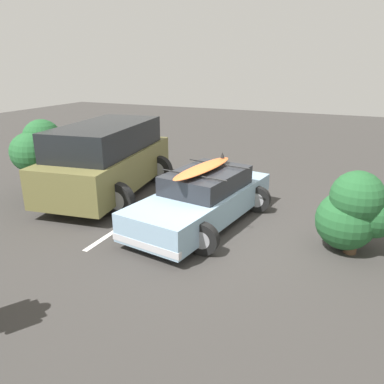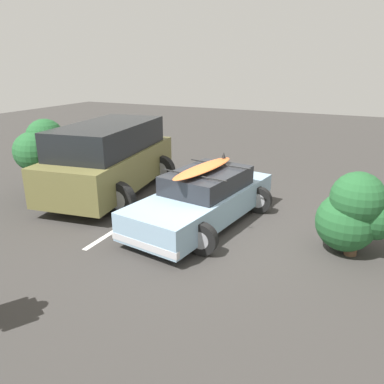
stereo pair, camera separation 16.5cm
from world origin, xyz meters
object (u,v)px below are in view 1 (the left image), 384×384
bush_near_left (354,212)px  bush_near_right (39,149)px  sedan_car (203,198)px  suv_car (108,159)px

bush_near_left → bush_near_right: bush_near_right is taller
bush_near_left → bush_near_right: bearing=1.6°
sedan_car → suv_car: size_ratio=0.89×
sedan_car → suv_car: suv_car is taller
sedan_car → bush_near_right: 4.71m
bush_near_right → suv_car: bearing=-141.9°
suv_car → bush_near_left: bearing=172.3°
sedan_car → suv_car: (3.23, -0.79, 0.44)m
suv_car → bush_near_left: size_ratio=3.00×
sedan_car → bush_near_right: (4.63, 0.31, 0.81)m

